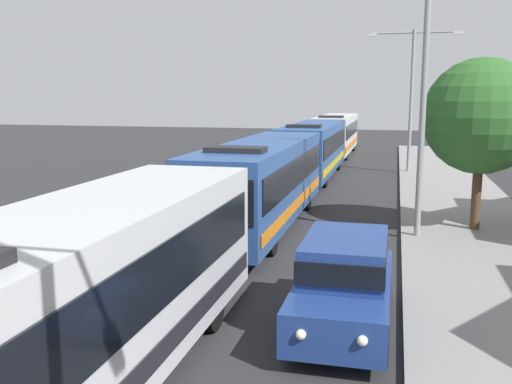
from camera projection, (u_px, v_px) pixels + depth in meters
The scene contains 8 objects.
bus_lead at pixel (85, 294), 8.85m from camera, with size 2.58×10.52×3.21m.
bus_second_in_line at pixel (263, 180), 20.54m from camera, with size 2.58×11.94×3.21m.
bus_middle at pixel (313, 148), 32.88m from camera, with size 2.58×12.04×3.21m.
bus_fourth_in_line at pixel (336, 133), 44.99m from camera, with size 2.58×12.28×3.21m.
white_suv at pixel (344, 279), 11.61m from camera, with size 1.86×4.68×1.90m.
streetlamp_mid at pixel (424, 77), 17.95m from camera, with size 6.27×0.28×8.36m.
streetlamp_far at pixel (412, 86), 33.75m from camera, with size 5.40×0.28×8.33m.
roadside_tree at pixel (482, 116), 19.07m from camera, with size 3.89×3.89×5.82m.
Camera 1 is at (3.30, 1.82, 4.76)m, focal length 40.04 mm.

